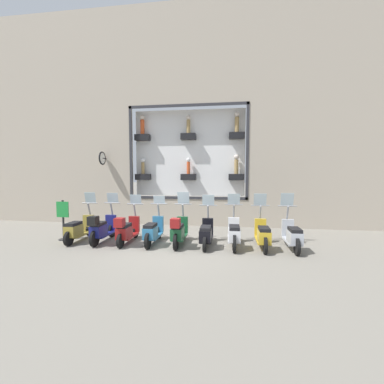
% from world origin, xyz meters
% --- Properties ---
extents(ground_plane, '(120.00, 120.00, 0.00)m').
position_xyz_m(ground_plane, '(0.00, 0.00, 0.00)').
color(ground_plane, gray).
extents(building_facade, '(1.22, 36.00, 9.74)m').
position_xyz_m(building_facade, '(3.60, 0.00, 4.96)').
color(building_facade, '#ADA08E').
rests_on(building_facade, ground_plane).
extents(scooter_silver_0, '(1.80, 0.60, 1.69)m').
position_xyz_m(scooter_silver_0, '(0.22, -3.77, 0.43)').
color(scooter_silver_0, black).
rests_on(scooter_silver_0, ground_plane).
extents(scooter_yellow_1, '(1.80, 0.61, 1.66)m').
position_xyz_m(scooter_yellow_1, '(0.22, -2.88, 0.43)').
color(scooter_yellow_1, black).
rests_on(scooter_yellow_1, ground_plane).
extents(scooter_white_2, '(1.81, 0.61, 1.65)m').
position_xyz_m(scooter_white_2, '(0.22, -2.00, 0.44)').
color(scooter_white_2, black).
rests_on(scooter_white_2, ground_plane).
extents(scooter_black_3, '(1.79, 0.60, 1.60)m').
position_xyz_m(scooter_black_3, '(0.22, -1.12, 0.42)').
color(scooter_black_3, black).
rests_on(scooter_black_3, ground_plane).
extents(scooter_green_4, '(1.80, 0.60, 1.69)m').
position_xyz_m(scooter_green_4, '(0.16, -0.23, 0.48)').
color(scooter_green_4, black).
rests_on(scooter_green_4, ground_plane).
extents(scooter_teal_5, '(1.80, 0.60, 1.55)m').
position_xyz_m(scooter_teal_5, '(0.22, 0.65, 0.43)').
color(scooter_teal_5, black).
rests_on(scooter_teal_5, ground_plane).
extents(scooter_red_6, '(1.79, 0.60, 1.58)m').
position_xyz_m(scooter_red_6, '(0.15, 1.54, 0.46)').
color(scooter_red_6, black).
rests_on(scooter_red_6, ground_plane).
extents(scooter_navy_7, '(1.81, 0.61, 1.63)m').
position_xyz_m(scooter_navy_7, '(0.16, 2.42, 0.48)').
color(scooter_navy_7, black).
rests_on(scooter_navy_7, ground_plane).
extents(scooter_olive_8, '(1.80, 0.61, 1.64)m').
position_xyz_m(scooter_olive_8, '(0.22, 3.30, 0.42)').
color(scooter_olive_8, black).
rests_on(scooter_olive_8, ground_plane).
extents(shop_sign_post, '(0.36, 0.45, 1.41)m').
position_xyz_m(shop_sign_post, '(0.34, 3.95, 0.74)').
color(shop_sign_post, '#232326').
rests_on(shop_sign_post, ground_plane).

